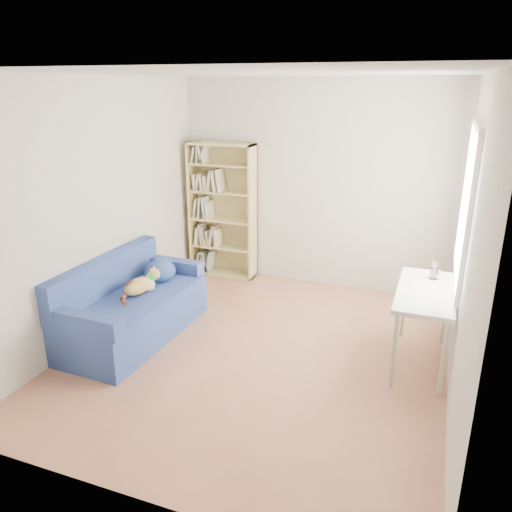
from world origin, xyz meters
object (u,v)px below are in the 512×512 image
Objects in this scene: desk at (425,299)px; sofa at (132,307)px; bookshelf at (223,216)px; pen_cup at (435,272)px.

sofa is at bearing -170.59° from desk.
desk is at bearing -28.99° from bookshelf.
pen_cup is (0.05, 0.32, 0.15)m from desk.
desk is (2.85, 0.47, 0.35)m from sofa.
bookshelf is 1.64× the size of desk.
sofa is 2.03m from bookshelf.
pen_cup reaches higher than sofa.
pen_cup reaches higher than desk.
sofa is 9.77× the size of pen_cup.
desk is at bearing -99.64° from pen_cup.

